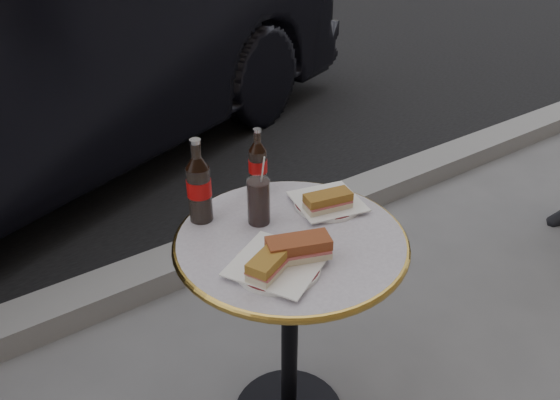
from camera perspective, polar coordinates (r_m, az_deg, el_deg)
curb at (r=2.48m, az=-11.39°, el=-7.00°), size 40.00×0.20×0.12m
bistro_table at (r=1.67m, az=1.01°, el=-14.19°), size 0.62×0.62×0.73m
plate_left at (r=1.33m, az=-0.30°, el=-6.91°), size 0.27×0.27×0.01m
plate_right at (r=1.57m, az=4.96°, el=-0.36°), size 0.25×0.25×0.01m
sandwich_left_a at (r=1.29m, az=-0.97°, el=-6.60°), size 0.15×0.12×0.05m
sandwich_left_b at (r=1.33m, az=1.94°, el=-5.17°), size 0.17×0.12×0.05m
sandwich_right at (r=1.53m, az=5.02°, el=-0.21°), size 0.14×0.09×0.05m
cola_bottle_left at (r=1.46m, az=-8.51°, el=2.02°), size 0.09×0.09×0.24m
cola_bottle_right at (r=1.60m, az=-2.34°, el=4.16°), size 0.07×0.07×0.20m
cola_glass at (r=1.46m, az=-2.25°, el=-0.15°), size 0.08×0.08×0.13m
parked_car at (r=3.38m, az=-26.71°, el=14.33°), size 3.26×4.93×1.53m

